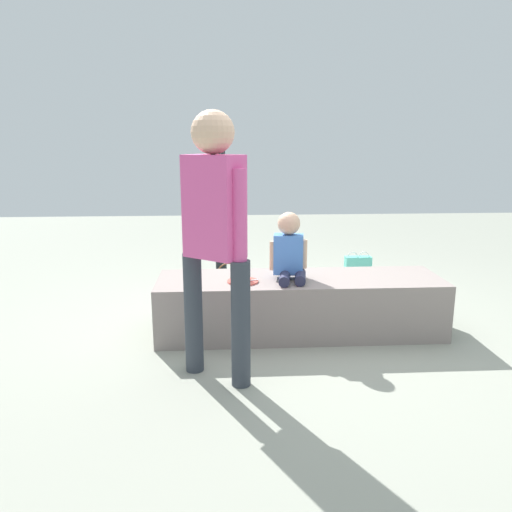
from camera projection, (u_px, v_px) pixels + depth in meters
ground_plane at (299, 331)px, 3.72m from camera, size 12.00×12.00×0.00m
concrete_ledge at (299, 305)px, 3.67m from camera, size 2.07×0.59×0.42m
child_seated at (289, 250)px, 3.55m from camera, size 0.28×0.33×0.48m
adult_standing at (215, 224)px, 2.79m from camera, size 0.39×0.34×1.56m
cake_plate at (243, 279)px, 3.51m from camera, size 0.22×0.22×0.07m
gift_bag at (358, 272)px, 4.77m from camera, size 0.25×0.10×0.37m
railing_post at (221, 230)px, 4.96m from camera, size 0.36×0.36×1.33m
water_bottle_near_gift at (185, 289)px, 4.49m from camera, size 0.07×0.07×0.20m
water_bottle_far_side at (316, 277)px, 4.89m from camera, size 0.06×0.06×0.18m
party_cup_red at (188, 306)px, 4.14m from camera, size 0.08×0.08×0.10m
handbag_black_leather at (280, 282)px, 4.64m from camera, size 0.31×0.11×0.31m
handbag_brown_canvas at (229, 287)px, 4.39m from camera, size 0.28×0.15×0.35m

